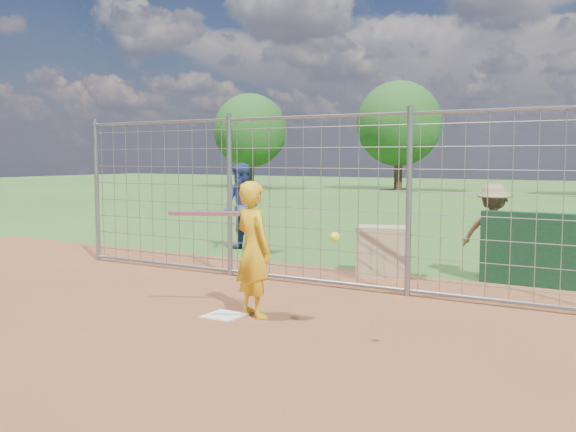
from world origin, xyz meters
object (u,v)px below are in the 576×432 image
Objects in this scene: bystander_c at (493,231)px; equipment_bin at (382,251)px; bystander_a at (242,207)px; batter at (253,249)px.

bystander_c reaches higher than equipment_bin.
bystander_c is at bearing 12.09° from bystander_a.
bystander_a is at bearing -29.83° from batter.
bystander_a is 1.20× the size of bystander_c.
equipment_bin is (-1.59, -0.65, -0.35)m from bystander_c.
equipment_bin is at bearing -71.47° from batter.
batter is 4.36m from bystander_c.
bystander_a is (-3.19, 4.36, 0.08)m from batter.
bystander_c is at bearing 3.72° from equipment_bin.
batter is 1.09× the size of bystander_c.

